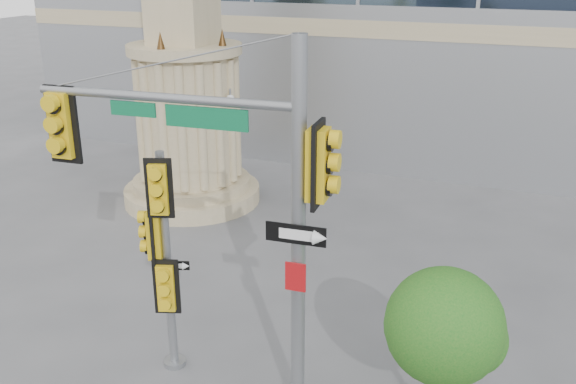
% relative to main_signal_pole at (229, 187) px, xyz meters
% --- Properties ---
extents(monument, '(4.40, 4.40, 16.60)m').
position_rel_main_signal_pole_xyz_m(monument, '(-5.67, 8.38, 1.44)').
color(monument, tan).
rests_on(monument, ground).
extents(main_signal_pole, '(5.12, 0.78, 6.58)m').
position_rel_main_signal_pole_xyz_m(main_signal_pole, '(0.00, 0.00, 0.00)').
color(main_signal_pole, slate).
rests_on(main_signal_pole, ground).
extents(secondary_signal_pole, '(0.83, 0.59, 4.42)m').
position_rel_main_signal_pole_xyz_m(secondary_signal_pole, '(-1.53, 0.22, -1.48)').
color(secondary_signal_pole, slate).
rests_on(secondary_signal_pole, ground).
extents(street_tree, '(1.96, 1.92, 3.06)m').
position_rel_main_signal_pole_xyz_m(street_tree, '(3.63, 0.30, -2.07)').
color(street_tree, tan).
rests_on(street_tree, ground).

